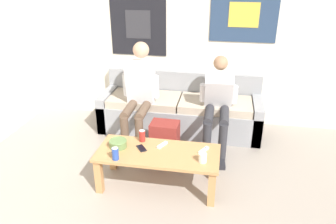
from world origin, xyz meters
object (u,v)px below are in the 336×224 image
Objects in this scene: drink_can_blue at (115,154)px; game_controller_near_right at (162,145)px; ceramic_bowl at (118,143)px; drink_can_red at (142,136)px; game_controller_near_left at (204,150)px; person_seated_teen at (218,102)px; couch at (180,111)px; backpack at (165,140)px; person_seated_adult at (139,91)px; coffee_table at (158,158)px; cell_phone at (141,148)px; pillar_candle at (203,158)px.

drink_can_blue reaches higher than game_controller_near_right.
ceramic_bowl is at bearing 101.87° from drink_can_blue.
drink_can_red is 0.87× the size of game_controller_near_left.
game_controller_near_right is (-0.52, -0.84, -0.18)m from person_seated_teen.
game_controller_near_right is at bearing 176.28° from game_controller_near_left.
backpack is at bearing -96.37° from couch.
drink_can_red reaches higher than backpack.
game_controller_near_left is 0.43m from game_controller_near_right.
person_seated_adult is at bearing 93.14° from drink_can_blue.
coffee_table is at bearing -42.06° from drink_can_red.
drink_can_red is (-0.75, -0.77, -0.13)m from person_seated_teen.
coffee_table is 0.20m from cell_phone.
person_seated_teen is at bearing 57.95° from game_controller_near_right.
person_seated_adult reaches higher than cell_phone.
backpack is 3.43× the size of drink_can_red.
drink_can_blue is (0.06, -1.15, -0.21)m from person_seated_adult.
ceramic_bowl is 0.45m from game_controller_near_right.
backpack is 0.51m from drink_can_red.
drink_can_blue is at bearing -140.59° from game_controller_near_right.
drink_can_blue reaches higher than pillar_candle.
person_seated_adult is 10.08× the size of drink_can_red.
couch is at bearing 77.94° from drink_can_red.
cell_phone is (-0.63, -0.06, -0.01)m from game_controller_near_left.
couch is 1.19m from drink_can_red.
person_seated_adult reaches higher than drink_can_blue.
couch is 0.73m from person_seated_adult.
couch reaches higher than coffee_table.
couch is at bearing 83.63° from backpack.
drink_can_blue reaches higher than ceramic_bowl.
person_seated_adult reaches higher than pillar_candle.
drink_can_red is at bearing 137.94° from coffee_table.
pillar_candle reaches higher than ceramic_bowl.
ceramic_bowl is 1.50× the size of drink_can_red.
ceramic_bowl is at bearing -167.53° from game_controller_near_right.
person_seated_adult is at bearing 138.32° from backpack.
backpack reaches higher than cell_phone.
drink_can_red is at bearing -73.19° from person_seated_adult.
coffee_table is 9.93× the size of drink_can_blue.
drink_can_blue reaches higher than backpack.
game_controller_near_left is 0.96× the size of cell_phone.
person_seated_teen is 1.19m from cell_phone.
game_controller_near_right is at bearing -81.96° from backpack.
game_controller_near_right is (-0.43, 0.22, -0.03)m from pillar_candle.
pillar_candle is 0.74× the size of game_controller_near_left.
game_controller_near_right is 0.22m from cell_phone.
backpack is at bearing 94.38° from coffee_table.
game_controller_near_right is at bearing -122.05° from person_seated_teen.
person_seated_teen is 10.42× the size of pillar_candle.
coffee_table is 2.89× the size of backpack.
pillar_candle is at bearing -54.32° from backpack.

